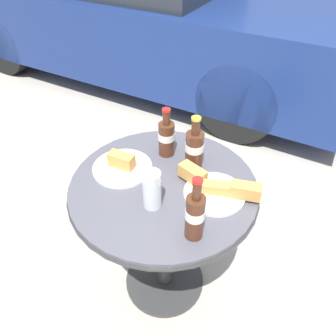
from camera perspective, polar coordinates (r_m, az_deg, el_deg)
The scene contains 9 objects.
ground_plane at distance 1.80m, azimuth -0.59°, elevation -18.99°, with size 30.00×30.00×0.00m, color #A8A093.
bistro_table at distance 1.37m, azimuth -0.75°, elevation -7.48°, with size 0.73×0.73×0.69m.
cola_bottle_left at distance 1.29m, azimuth 4.62°, elevation 3.51°, with size 0.07×0.07×0.23m.
cola_bottle_right at distance 1.35m, azimuth -0.27°, elevation 5.42°, with size 0.07×0.07×0.22m.
cola_bottle_center at distance 1.02m, azimuth 4.73°, elevation -8.12°, with size 0.06×0.06×0.24m.
drinking_glass at distance 1.13m, azimuth -2.81°, elevation -4.02°, with size 0.07×0.07×0.15m.
lunch_plate_near at distance 1.32m, azimuth -7.99°, elevation 0.40°, with size 0.24×0.24×0.07m.
lunch_plate_far at distance 1.22m, azimuth 8.32°, elevation -3.45°, with size 0.32×0.23×0.07m.
parked_car at distance 3.71m, azimuth -4.46°, elevation 26.10°, with size 4.22×1.78×1.38m.
Camera 1 is at (0.47, -0.79, 1.54)m, focal length 35.00 mm.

